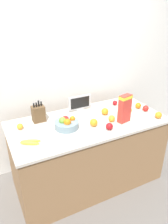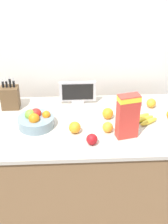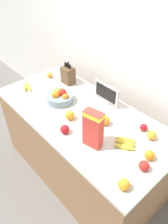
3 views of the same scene
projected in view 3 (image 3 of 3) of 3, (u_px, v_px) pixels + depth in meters
The scene contains 19 objects.
ground_plane at pixel (81, 171), 2.67m from camera, with size 14.00×14.00×0.00m, color slate.
wall_back at pixel (129, 56), 2.21m from camera, with size 9.00×0.06×2.60m.
counter at pixel (81, 145), 2.39m from camera, with size 1.87×0.89×0.91m.
knife_block at pixel (68, 75), 2.49m from camera, with size 0.15×0.11×0.29m.
small_monitor at pixel (106, 93), 2.18m from camera, with size 0.31×0.03×0.21m.
cereal_box at pixel (93, 128), 1.67m from camera, with size 0.17×0.11×0.34m.
fruit_bowl at pixel (60, 97), 2.23m from camera, with size 0.27×0.27×0.13m.
banana_bunch_left at pixel (125, 143), 1.77m from camera, with size 0.21×0.19×0.04m.
banana_bunch_right at pixel (27, 87), 2.45m from camera, with size 0.21×0.15×0.03m.
apple_rightmost at pixel (65, 129), 1.87m from camera, with size 0.08×0.08×0.08m, color #A31419.
apple_near_bananas at pixel (144, 166), 1.57m from camera, with size 0.08×0.08×0.08m, color red.
apple_by_knife_block at pixel (144, 127), 1.90m from camera, with size 0.07×0.07×0.07m, color #A31419.
orange_near_bowl at pixel (50, 75), 2.63m from camera, with size 0.07×0.07×0.07m, color orange.
orange_by_cereal at pixel (152, 135), 1.81m from camera, with size 0.08×0.08×0.08m, color orange.
orange_front_left at pixel (88, 129), 1.87m from camera, with size 0.08×0.08×0.08m, color orange.
orange_mid_right at pixel (70, 115), 2.01m from camera, with size 0.09×0.09×0.09m, color orange.
orange_back_center at pixel (105, 120), 1.95m from camera, with size 0.09×0.09×0.09m, color orange.
orange_front_center at pixel (150, 155), 1.64m from camera, with size 0.08×0.08×0.08m, color orange.
orange_mid_left at pixel (124, 185), 1.44m from camera, with size 0.08×0.08×0.08m, color orange.
Camera 3 is at (1.25, -1.07, 2.22)m, focal length 35.00 mm.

